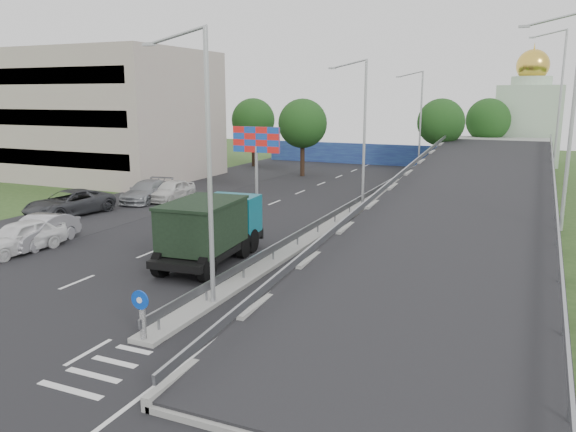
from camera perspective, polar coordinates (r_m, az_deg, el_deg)
The scene contains 24 objects.
ground at distance 17.70m, azimuth -18.93°, elevation -15.01°, with size 160.00×160.00×0.00m, color #2D4C1E.
road_surface at distance 35.25m, azimuth -0.37°, elevation -0.77°, with size 26.00×90.00×0.04m, color black.
parking_strip at distance 42.15m, azimuth -16.72°, elevation 0.86°, with size 8.00×90.00×0.05m, color black.
median at distance 37.85m, azimuth 6.27°, elevation 0.21°, with size 1.00×44.00×0.20m, color gray.
overpass_ramp at distance 36.05m, azimuth 17.76°, elevation 1.78°, with size 10.00×50.00×3.50m.
median_guardrail at distance 37.72m, azimuth 6.29°, elevation 1.18°, with size 0.09×44.00×0.71m.
sign_bollard at distance 18.76m, azimuth -14.62°, elevation -9.68°, with size 0.64×0.23×1.67m.
lamp_post_near at distance 20.62m, azimuth -8.49°, elevation 6.24°, with size 2.74×0.18×10.08m.
lamp_post_mid at distance 38.97m, azimuth 7.52°, elevation 9.00°, with size 2.74×0.18×10.08m.
lamp_post_far at distance 58.42m, azimuth 13.15°, elevation 9.81°, with size 2.74×0.18×10.08m.
beige_building at distance 59.73m, azimuth -19.96°, elevation 9.64°, with size 24.00×14.00×12.00m, color #B09D93.
blue_wall at distance 65.45m, azimuth 10.41°, elevation 6.10°, with size 30.00×0.50×2.40m, color navy.
church at distance 71.40m, azimuth 23.22°, elevation 9.13°, with size 7.00×7.00×13.80m.
billboard at distance 44.32m, azimuth -3.25°, elevation 7.35°, with size 4.00×0.24×5.50m.
tree_left_mid at distance 55.56m, azimuth 1.49°, elevation 9.36°, with size 4.80×4.80×7.60m.
tree_median_far at distance 60.09m, azimuth 15.28°, elevation 9.16°, with size 4.80×4.80×7.60m.
tree_left_far at distance 63.46m, azimuth -3.55°, elevation 9.69°, with size 4.80×4.80×7.60m.
tree_ramp_far at distance 66.59m, azimuth 19.66°, elevation 9.13°, with size 4.80×4.80×7.60m.
dump_truck at distance 27.00m, azimuth -7.77°, elevation -1.10°, with size 3.22×7.33×3.15m.
parked_car_a at distance 31.72m, azimuth -25.61°, elevation -1.92°, with size 1.95×4.85×1.65m, color white.
parked_car_b at distance 32.77m, azimuth -23.90°, elevation -1.38°, with size 1.70×4.87×1.61m, color #ACABB0.
parked_car_c at distance 40.21m, azimuth -21.35°, elevation 1.23°, with size 2.81×6.09×1.69m, color #343539.
parked_car_d at distance 43.74m, azimuth -14.16°, elevation 2.45°, with size 2.21×5.43×1.58m, color gray.
parked_car_e at distance 43.72m, azimuth -11.73°, elevation 2.57°, with size 1.88×4.67×1.59m, color silver.
Camera 1 is at (11.06, -11.35, 7.89)m, focal length 35.00 mm.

